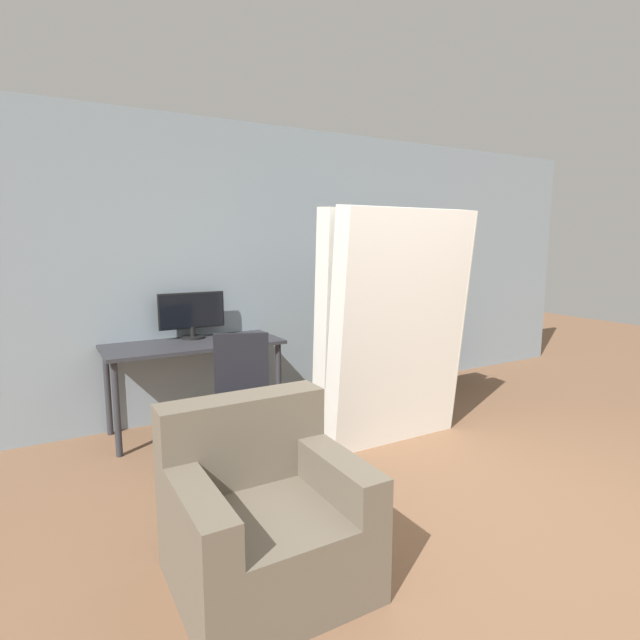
{
  "coord_description": "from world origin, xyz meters",
  "views": [
    {
      "loc": [
        -2.18,
        -1.55,
        1.62
      ],
      "look_at": [
        -0.38,
        1.59,
        1.05
      ],
      "focal_mm": 28.0,
      "sensor_mm": 36.0,
      "label": 1
    }
  ],
  "objects_px": {
    "mattress_near": "(400,329)",
    "armchair": "(263,516)",
    "monitor": "(192,313)",
    "bookshelf": "(402,310)",
    "office_chair": "(242,415)",
    "mattress_far": "(383,325)"
  },
  "relations": [
    {
      "from": "mattress_far",
      "to": "armchair",
      "type": "height_order",
      "value": "mattress_far"
    },
    {
      "from": "bookshelf",
      "to": "mattress_near",
      "type": "xyz_separation_m",
      "value": [
        -1.08,
        -1.3,
        0.08
      ]
    },
    {
      "from": "mattress_near",
      "to": "armchair",
      "type": "relative_size",
      "value": 2.21
    },
    {
      "from": "monitor",
      "to": "armchair",
      "type": "height_order",
      "value": "monitor"
    },
    {
      "from": "office_chair",
      "to": "bookshelf",
      "type": "height_order",
      "value": "bookshelf"
    },
    {
      "from": "office_chair",
      "to": "armchair",
      "type": "xyz_separation_m",
      "value": [
        -0.35,
        -1.17,
        -0.08
      ]
    },
    {
      "from": "bookshelf",
      "to": "armchair",
      "type": "height_order",
      "value": "bookshelf"
    },
    {
      "from": "office_chair",
      "to": "mattress_near",
      "type": "distance_m",
      "value": 1.39
    },
    {
      "from": "monitor",
      "to": "bookshelf",
      "type": "xyz_separation_m",
      "value": [
        2.38,
        0.02,
        -0.14
      ]
    },
    {
      "from": "monitor",
      "to": "armchair",
      "type": "xyz_separation_m",
      "value": [
        -0.32,
        -2.27,
        -0.68
      ]
    },
    {
      "from": "monitor",
      "to": "office_chair",
      "type": "distance_m",
      "value": 1.25
    },
    {
      "from": "monitor",
      "to": "office_chair",
      "type": "relative_size",
      "value": 0.6
    },
    {
      "from": "bookshelf",
      "to": "mattress_far",
      "type": "relative_size",
      "value": 0.93
    },
    {
      "from": "office_chair",
      "to": "mattress_far",
      "type": "height_order",
      "value": "mattress_far"
    },
    {
      "from": "monitor",
      "to": "armchair",
      "type": "bearing_deg",
      "value": -97.99
    },
    {
      "from": "monitor",
      "to": "mattress_far",
      "type": "bearing_deg",
      "value": -39.13
    },
    {
      "from": "monitor",
      "to": "armchair",
      "type": "relative_size",
      "value": 0.68
    },
    {
      "from": "monitor",
      "to": "bookshelf",
      "type": "relative_size",
      "value": 0.33
    },
    {
      "from": "office_chair",
      "to": "bookshelf",
      "type": "xyz_separation_m",
      "value": [
        2.35,
        1.12,
        0.46
      ]
    },
    {
      "from": "office_chair",
      "to": "mattress_near",
      "type": "height_order",
      "value": "mattress_near"
    },
    {
      "from": "office_chair",
      "to": "mattress_far",
      "type": "xyz_separation_m",
      "value": [
        1.27,
        0.04,
        0.54
      ]
    },
    {
      "from": "armchair",
      "to": "monitor",
      "type": "bearing_deg",
      "value": 82.01
    }
  ]
}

